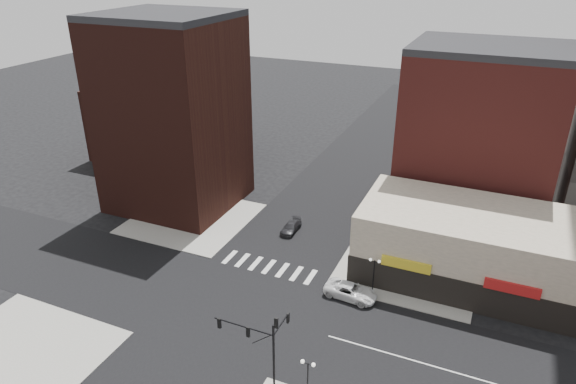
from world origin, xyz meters
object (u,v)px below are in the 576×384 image
at_px(traffic_signal, 264,340).
at_px(dark_sedan_north, 291,227).
at_px(white_suv, 351,291).
at_px(street_lamp_se_a, 308,371).
at_px(street_lamp_ne, 374,267).

height_order(traffic_signal, dark_sedan_north, traffic_signal).
bearing_deg(dark_sedan_north, traffic_signal, -71.74).
bearing_deg(dark_sedan_north, white_suv, -42.84).
xyz_separation_m(traffic_signal, street_lamp_se_a, (3.76, -0.17, -1.67)).
bearing_deg(white_suv, dark_sedan_north, 51.69).
bearing_deg(white_suv, street_lamp_ne, -47.61).
distance_m(traffic_signal, white_suv, 15.20).
height_order(traffic_signal, street_lamp_se_a, traffic_signal).
bearing_deg(street_lamp_se_a, street_lamp_ne, 86.42).
height_order(street_lamp_se_a, white_suv, street_lamp_se_a).
relative_size(white_suv, dark_sedan_north, 1.30).
relative_size(traffic_signal, white_suv, 1.42).
distance_m(street_lamp_se_a, dark_sedan_north, 27.57).
xyz_separation_m(street_lamp_se_a, dark_sedan_north, (-12.00, 24.68, -2.68)).
height_order(traffic_signal, street_lamp_ne, traffic_signal).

